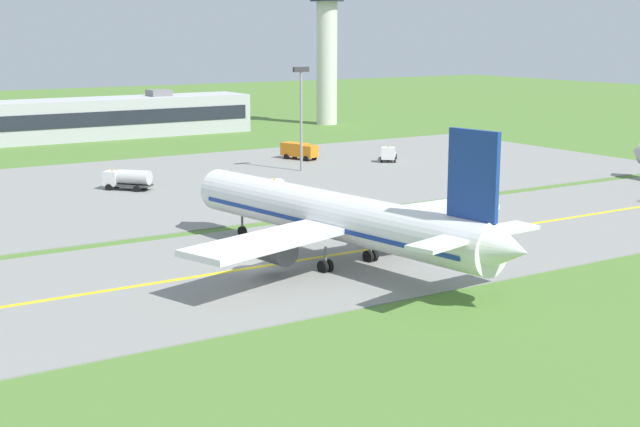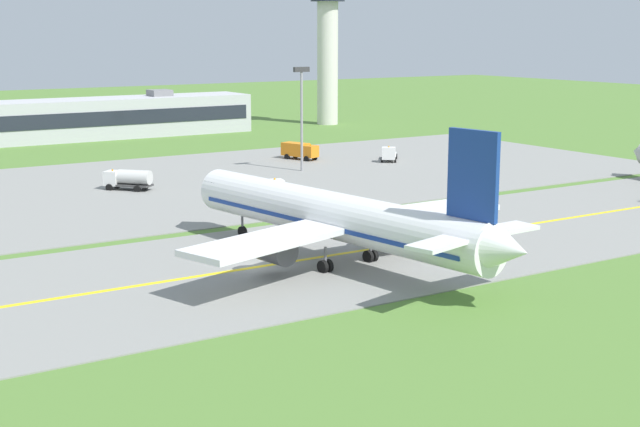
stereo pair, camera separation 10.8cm
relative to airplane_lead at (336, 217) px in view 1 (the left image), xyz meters
The scene contains 13 objects.
ground_plane 8.13m from the airplane_lead, 159.55° to the left, with size 500.00×500.00×0.00m, color #517A33.
taxiway_strip 8.10m from the airplane_lead, 159.55° to the left, with size 240.00×28.00×0.10m, color gray.
apron_pad 44.76m from the airplane_lead, 85.57° to the left, with size 140.00×52.00×0.10m, color gray.
taxiway_centreline 8.07m from the airplane_lead, 159.55° to the left, with size 220.00×0.60×0.01m, color yellow.
airplane_lead is the anchor object (origin of this frame).
service_truck_baggage 63.76m from the airplane_lead, 61.63° to the left, with size 3.96×6.34×2.60m.
service_truck_fuel 62.16m from the airplane_lead, 49.09° to the left, with size 5.61×6.27×2.59m.
service_truck_catering 44.31m from the airplane_lead, 92.55° to the left, with size 5.53×5.84×2.65m.
service_truck_pushback 29.68m from the airplane_lead, 69.93° to the left, with size 3.55×6.70×2.59m.
terminal_building 102.69m from the airplane_lead, 81.55° to the left, with size 56.42×11.05×8.52m.
control_tower 119.25m from the airplane_lead, 57.43° to the left, with size 7.60×7.60×30.66m.
apron_light_mast 52.27m from the airplane_lead, 61.92° to the left, with size 2.40×0.50×14.70m.
traffic_cone_near_edge 15.98m from the airplane_lead, 71.17° to the left, with size 0.44×0.44×0.60m, color orange.
Camera 1 is at (-34.68, -64.45, 19.52)m, focal length 50.47 mm.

